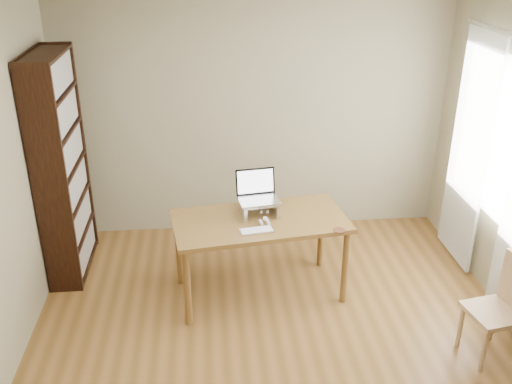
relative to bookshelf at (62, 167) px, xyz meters
name	(u,v)px	position (x,y,z in m)	size (l,w,h in m)	color
room	(289,209)	(1.86, -1.54, 0.25)	(4.04, 4.54, 2.64)	brown
bookshelf	(62,167)	(0.00, 0.00, 0.00)	(0.30, 0.90, 2.10)	black
curtains	(498,172)	(3.75, -0.75, 0.12)	(0.03, 1.90, 2.25)	white
desk	(260,228)	(1.76, -0.61, -0.39)	(1.58, 0.95, 0.75)	brown
laptop_stand	(259,206)	(1.76, -0.53, -0.22)	(0.32, 0.25, 0.13)	silver
laptop	(258,192)	(1.76, -0.47, -0.11)	(0.38, 0.34, 0.25)	silver
keyboard	(257,231)	(1.71, -0.83, -0.29)	(0.29, 0.16, 0.02)	silver
coaster	(339,230)	(2.39, -0.88, -0.30)	(0.10, 0.10, 0.01)	#542D1C
cat	(261,207)	(1.78, -0.50, -0.24)	(0.22, 0.47, 0.13)	#473F38
chair	(503,307)	(3.49, -1.62, -0.60)	(0.43, 0.43, 0.84)	tan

